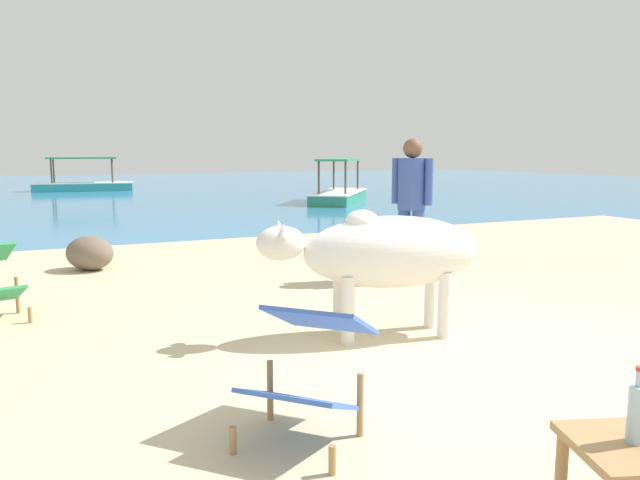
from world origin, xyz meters
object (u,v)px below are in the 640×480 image
at_px(boat_teal, 83,184).
at_px(person_standing, 412,198).
at_px(bottle, 637,412).
at_px(boat_green, 339,193).
at_px(cow, 386,253).
at_px(deck_chair_near, 310,362).

bearing_deg(boat_teal, person_standing, -75.99).
distance_m(bottle, boat_green, 16.08).
bearing_deg(boat_teal, boat_green, -46.15).
distance_m(cow, deck_chair_near, 1.82).
relative_size(cow, deck_chair_near, 2.00).
bearing_deg(boat_green, bottle, 14.81).
bearing_deg(deck_chair_near, bottle, 76.03).
height_order(bottle, boat_teal, boat_teal).
bearing_deg(boat_green, boat_teal, -105.96).
height_order(bottle, person_standing, person_standing).
bearing_deg(person_standing, boat_green, 38.58).
xyz_separation_m(bottle, deck_chair_near, (-0.76, 1.32, -0.12)).
height_order(boat_green, boat_teal, same).
bearing_deg(person_standing, cow, -157.40).
relative_size(deck_chair_near, person_standing, 0.57).
relative_size(cow, person_standing, 1.14).
distance_m(cow, boat_teal, 21.15).
bearing_deg(person_standing, boat_teal, 67.77).
distance_m(cow, person_standing, 2.24).
distance_m(person_standing, boat_green, 11.35).
height_order(cow, bottle, cow).
relative_size(deck_chair_near, boat_green, 0.25).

